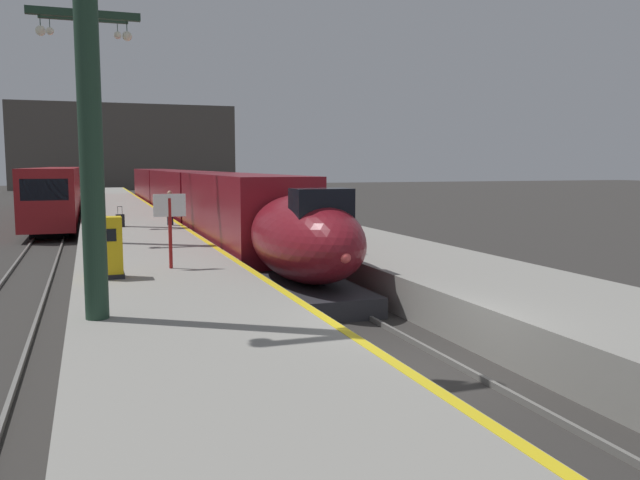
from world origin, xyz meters
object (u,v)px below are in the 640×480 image
station_column_near (88,1)px  departure_info_board (170,216)px  highspeed_train_main (188,197)px  ticket_machine_yellow (108,250)px  station_column_far (87,101)px  regional_train_adjacent (60,190)px  rolling_suitcase (120,221)px  station_column_mid (87,102)px  passenger_near_edge (170,205)px

station_column_near → departure_info_board: 7.54m
highspeed_train_main → ticket_machine_yellow: (-5.55, -24.90, -0.17)m
station_column_near → station_column_far: (-0.05, 20.53, 0.08)m
regional_train_adjacent → rolling_suitcase: bearing=-80.8°
station_column_far → rolling_suitcase: 5.92m
highspeed_train_main → station_column_mid: bearing=-109.8°
departure_info_board → station_column_mid: bearing=105.6°
regional_train_adjacent → station_column_near: size_ratio=3.78×
highspeed_train_main → regional_train_adjacent: (-8.10, 11.31, 0.17)m
highspeed_train_main → station_column_near: bearing=-101.2°
regional_train_adjacent → departure_info_board: regional_train_adjacent is taller
station_column_near → departure_info_board: bearing=70.9°
regional_train_adjacent → station_column_mid: size_ratio=4.21×
station_column_near → passenger_near_edge: station_column_near is taller
station_column_mid → departure_info_board: 8.56m
departure_info_board → ticket_machine_yellow: bearing=-147.1°
passenger_near_edge → highspeed_train_main: bearing=77.2°
highspeed_train_main → regional_train_adjacent: regional_train_adjacent is taller
highspeed_train_main → passenger_near_edge: bearing=-102.8°
passenger_near_edge → departure_info_board: departure_info_board is taller
station_column_far → departure_info_board: station_column_far is taller
station_column_mid → passenger_near_edge: 8.51m
regional_train_adjacent → departure_info_board: bearing=-83.1°
highspeed_train_main → station_column_far: (-5.90, -9.05, 5.08)m
station_column_mid → passenger_near_edge: (3.64, 6.40, -4.27)m
station_column_far → station_column_mid: bearing=-90.0°
passenger_near_edge → departure_info_board: size_ratio=0.80×
station_column_far → rolling_suitcase: bearing=-39.8°
station_column_mid → station_column_far: (0.00, 7.33, 0.72)m
station_column_near → rolling_suitcase: bearing=86.4°
station_column_near → ticket_machine_yellow: bearing=86.4°
station_column_far → highspeed_train_main: bearing=56.9°
rolling_suitcase → ticket_machine_yellow: 14.81m
passenger_near_edge → ticket_machine_yellow: size_ratio=1.06×
station_column_near → ticket_machine_yellow: 6.98m
passenger_near_edge → station_column_mid: bearing=-119.6°
station_column_near → station_column_mid: size_ratio=1.11×
passenger_near_edge → regional_train_adjacent: bearing=105.3°
regional_train_adjacent → station_column_far: size_ratio=3.64×
station_column_mid → regional_train_adjacent: bearing=94.5°
regional_train_adjacent → station_column_far: (2.20, -20.36, 4.90)m
regional_train_adjacent → ticket_machine_yellow: size_ratio=22.87×
ticket_machine_yellow → regional_train_adjacent: bearing=94.0°
passenger_near_edge → departure_info_board: bearing=-96.5°
highspeed_train_main → rolling_suitcase: highspeed_train_main is taller
passenger_near_edge → departure_info_board: 13.90m
rolling_suitcase → departure_info_board: departure_info_board is taller
highspeed_train_main → station_column_far: bearing=-123.1°
station_column_near → passenger_near_edge: size_ratio=5.74×
ticket_machine_yellow → departure_info_board: size_ratio=0.75×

